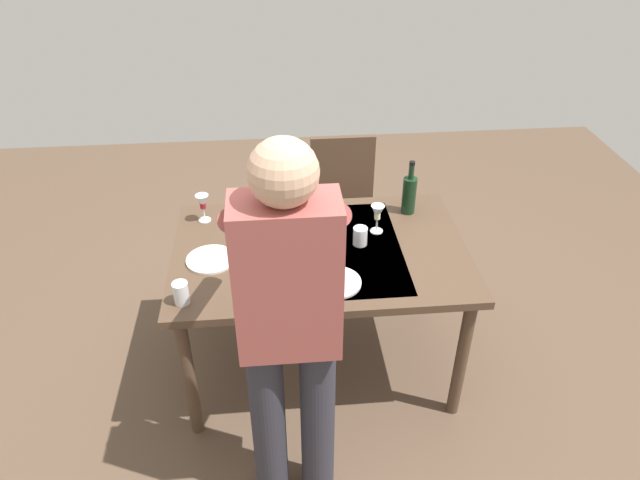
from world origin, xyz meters
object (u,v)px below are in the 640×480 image
object	(u,v)px
serving_bowl_pasta	(304,226)
dining_table	(320,262)
water_cup_near_left	(360,236)
person_server	(289,323)
wine_glass_left	(203,203)
wine_bottle	(409,194)
dinner_plate_far	(211,259)
dinner_plate_near	(336,282)
chair_near	(344,200)
water_cup_near_right	(249,244)
water_cup_far_right	(315,252)
wine_glass_right	(377,214)
water_cup_far_left	(181,293)

from	to	relation	value
serving_bowl_pasta	dining_table	bearing A→B (deg)	112.56
water_cup_near_left	serving_bowl_pasta	distance (m)	0.30
person_server	wine_glass_left	distance (m)	1.11
person_server	wine_bottle	world-z (taller)	person_server
wine_bottle	wine_glass_left	bearing A→B (deg)	-0.55
wine_glass_left	dinner_plate_far	size ratio (longest dim) A/B	0.66
wine_bottle	dinner_plate_near	bearing A→B (deg)	51.76
chair_near	water_cup_near_left	size ratio (longest dim) A/B	9.85
person_server	water_cup_near_right	size ratio (longest dim) A/B	16.04
water_cup_near_right	water_cup_far_right	xyz separation A→B (m)	(-0.31, 0.09, -0.00)
water_cup_far_right	dinner_plate_far	xyz separation A→B (m)	(0.49, -0.05, -0.05)
water_cup_near_left	dinner_plate_near	world-z (taller)	water_cup_near_left
wine_glass_right	serving_bowl_pasta	bearing A→B (deg)	-5.69
water_cup_near_right	dining_table	bearing A→B (deg)	-178.27
chair_near	dinner_plate_far	xyz separation A→B (m)	(0.75, 0.90, 0.24)
wine_glass_right	dinner_plate_far	xyz separation A→B (m)	(0.82, 0.17, -0.10)
person_server	wine_bottle	size ratio (longest dim) A/B	5.71
water_cup_near_left	water_cup_near_right	xyz separation A→B (m)	(0.54, 0.03, 0.01)
dining_table	serving_bowl_pasta	size ratio (longest dim) A/B	4.73
chair_near	water_cup_near_right	bearing A→B (deg)	56.62
dining_table	wine_bottle	bearing A→B (deg)	-149.09
dining_table	water_cup_far_right	bearing A→B (deg)	72.25
serving_bowl_pasta	dinner_plate_near	xyz separation A→B (m)	(-0.11, 0.43, -0.03)
dining_table	water_cup_far_left	xyz separation A→B (m)	(0.62, 0.34, 0.13)
person_server	water_cup_far_right	size ratio (longest dim) A/B	16.22
chair_near	water_cup_far_left	world-z (taller)	chair_near
person_server	water_cup_far_left	xyz separation A→B (m)	(0.44, -0.38, -0.14)
wine_bottle	serving_bowl_pasta	world-z (taller)	wine_bottle
chair_near	serving_bowl_pasta	size ratio (longest dim) A/B	3.03
dining_table	water_cup_near_left	world-z (taller)	water_cup_near_left
water_cup_far_left	water_cup_far_right	xyz separation A→B (m)	(-0.59, -0.24, 0.00)
wine_glass_left	dinner_plate_near	world-z (taller)	wine_glass_left
wine_bottle	water_cup_near_right	bearing A→B (deg)	20.20
water_cup_far_left	serving_bowl_pasta	bearing A→B (deg)	-137.72
water_cup_near_right	serving_bowl_pasta	xyz separation A→B (m)	(-0.27, -0.17, -0.02)
chair_near	water_cup_near_left	world-z (taller)	chair_near
dinner_plate_far	water_cup_near_right	bearing A→B (deg)	-167.64
chair_near	person_server	bearing A→B (deg)	75.57
wine_bottle	dinner_plate_near	distance (m)	0.73
person_server	wine_bottle	bearing A→B (deg)	-123.28
serving_bowl_pasta	dinner_plate_far	distance (m)	0.50
dining_table	dinner_plate_near	world-z (taller)	dinner_plate_near
dining_table	dinner_plate_near	xyz separation A→B (m)	(-0.04, 0.27, 0.09)
serving_bowl_pasta	wine_glass_right	bearing A→B (deg)	174.31
dining_table	dinner_plate_near	bearing A→B (deg)	99.28
dinner_plate_near	water_cup_near_right	bearing A→B (deg)	-34.64
water_cup_near_left	person_server	bearing A→B (deg)	63.38
person_server	wine_glass_right	world-z (taller)	person_server
wine_glass_right	wine_bottle	bearing A→B (deg)	-138.83
wine_glass_left	water_cup_near_left	distance (m)	0.82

